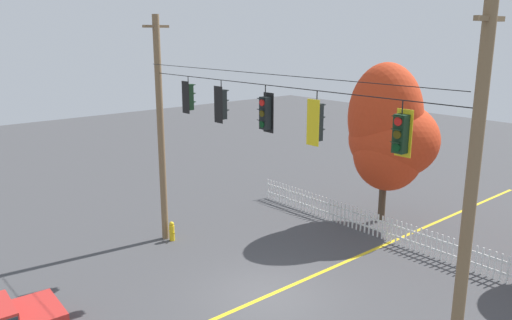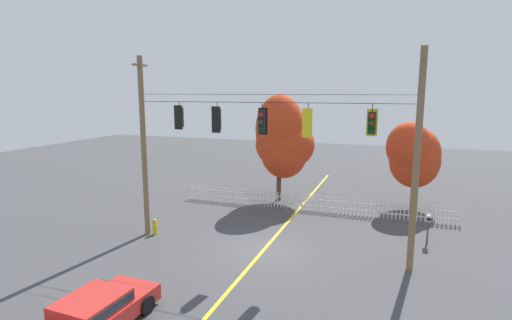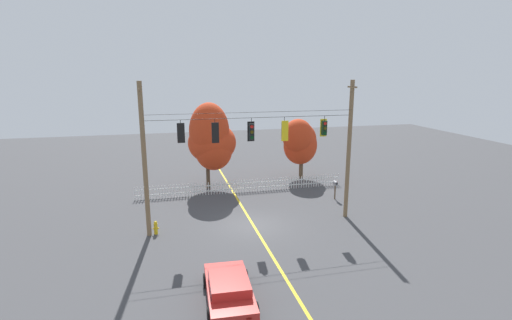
# 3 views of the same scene
# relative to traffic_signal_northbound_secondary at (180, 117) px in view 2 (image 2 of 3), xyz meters

# --- Properties ---
(ground) EXTENTS (80.00, 80.00, 0.00)m
(ground) POSITION_rel_traffic_signal_northbound_secondary_xyz_m (4.28, 0.01, -6.12)
(ground) COLOR #424244
(lane_centerline_stripe) EXTENTS (0.16, 36.00, 0.01)m
(lane_centerline_stripe) POSITION_rel_traffic_signal_northbound_secondary_xyz_m (4.28, 0.01, -6.12)
(lane_centerline_stripe) COLOR gold
(lane_centerline_stripe) RESTS_ON ground
(signal_support_span) EXTENTS (13.06, 1.10, 9.06)m
(signal_support_span) POSITION_rel_traffic_signal_northbound_secondary_xyz_m (4.28, 0.01, -1.51)
(signal_support_span) COLOR brown
(signal_support_span) RESTS_ON ground
(traffic_signal_northbound_secondary) EXTENTS (0.43, 0.38, 1.32)m
(traffic_signal_northbound_secondary) POSITION_rel_traffic_signal_northbound_secondary_xyz_m (0.00, 0.00, 0.00)
(traffic_signal_northbound_secondary) COLOR black
(traffic_signal_westbound_side) EXTENTS (0.43, 0.38, 1.41)m
(traffic_signal_westbound_side) POSITION_rel_traffic_signal_northbound_secondary_xyz_m (1.98, -0.00, -0.06)
(traffic_signal_westbound_side) COLOR black
(traffic_signal_eastbound_side) EXTENTS (0.43, 0.38, 1.44)m
(traffic_signal_eastbound_side) POSITION_rel_traffic_signal_northbound_secondary_xyz_m (4.17, 0.02, -0.10)
(traffic_signal_eastbound_side) COLOR black
(traffic_signal_northbound_primary) EXTENTS (0.43, 0.38, 1.47)m
(traffic_signal_northbound_primary) POSITION_rel_traffic_signal_northbound_secondary_xyz_m (6.25, -0.00, -0.10)
(traffic_signal_northbound_primary) COLOR black
(traffic_signal_southbound_primary) EXTENTS (0.43, 0.38, 1.33)m
(traffic_signal_southbound_primary) POSITION_rel_traffic_signal_northbound_secondary_xyz_m (8.88, 0.02, -0.03)
(traffic_signal_southbound_primary) COLOR black
(white_picket_fence) EXTENTS (16.84, 0.06, 1.02)m
(white_picket_fence) POSITION_rel_traffic_signal_northbound_secondary_xyz_m (5.05, 6.87, -5.61)
(white_picket_fence) COLOR white
(white_picket_fence) RESTS_ON ground
(autumn_maple_near_fence) EXTENTS (3.94, 3.83, 7.19)m
(autumn_maple_near_fence) POSITION_rel_traffic_signal_northbound_secondary_xyz_m (2.79, 8.42, -2.03)
(autumn_maple_near_fence) COLOR #473828
(autumn_maple_near_fence) RESTS_ON ground
(autumn_maple_mid) EXTENTS (3.31, 3.14, 5.51)m
(autumn_maple_mid) POSITION_rel_traffic_signal_northbound_secondary_xyz_m (10.94, 9.78, -2.68)
(autumn_maple_mid) COLOR brown
(autumn_maple_mid) RESTS_ON ground
(parked_car) EXTENTS (2.18, 4.27, 1.15)m
(parked_car) POSITION_rel_traffic_signal_northbound_secondary_xyz_m (1.36, -7.80, -5.52)
(parked_car) COLOR red
(parked_car) RESTS_ON ground
(fire_hydrant) EXTENTS (0.38, 0.22, 0.82)m
(fire_hydrant) POSITION_rel_traffic_signal_northbound_secondary_xyz_m (-1.73, 0.10, -5.72)
(fire_hydrant) COLOR gold
(fire_hydrant) RESTS_ON ground
(roadside_mailbox) EXTENTS (0.25, 0.44, 1.43)m
(roadside_mailbox) POSITION_rel_traffic_signal_northbound_secondary_xyz_m (11.56, 3.52, -4.96)
(roadside_mailbox) COLOR brown
(roadside_mailbox) RESTS_ON ground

